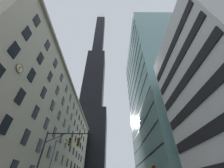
% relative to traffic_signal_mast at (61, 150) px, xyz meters
% --- Properties ---
extents(station_building, '(15.92, 68.77, 29.48)m').
position_rel_traffic_signal_mast_xyz_m(station_building, '(-14.45, 23.05, 8.95)').
color(station_building, '#B2A88E').
rests_on(station_building, ground).
extents(dark_skyscraper, '(24.40, 24.40, 224.17)m').
position_rel_traffic_signal_mast_xyz_m(dark_skyscraper, '(-9.04, 73.83, 60.77)').
color(dark_skyscraper, black).
rests_on(dark_skyscraper, ground).
extents(glass_office_midrise, '(17.68, 32.48, 57.51)m').
position_rel_traffic_signal_mast_xyz_m(glass_office_midrise, '(23.97, 20.48, 22.99)').
color(glass_office_midrise, gray).
rests_on(glass_office_midrise, ground).
extents(traffic_signal_mast, '(6.30, 0.63, 7.98)m').
position_rel_traffic_signal_mast_xyz_m(traffic_signal_mast, '(0.00, 0.00, 0.00)').
color(traffic_signal_mast, black).
rests_on(traffic_signal_mast, sidewalk_left).
extents(street_lamppost, '(1.97, 0.32, 8.73)m').
position_rel_traffic_signal_mast_xyz_m(street_lamppost, '(-3.31, 6.77, -0.54)').
color(street_lamppost, '#47474C').
rests_on(street_lamppost, sidewalk_left).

